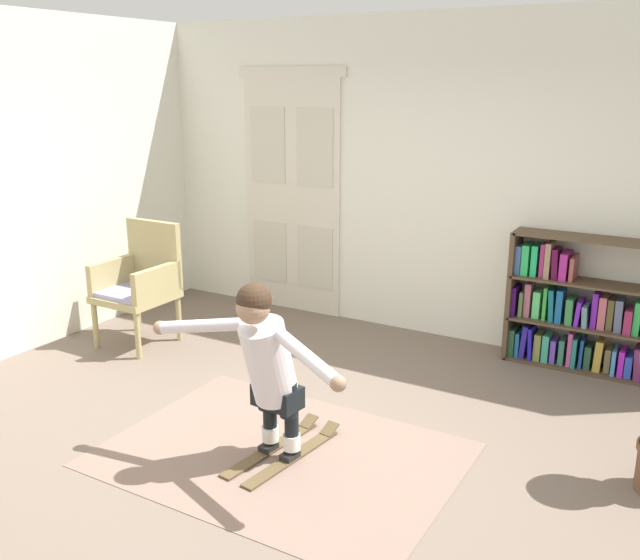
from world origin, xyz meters
TOP-DOWN VIEW (x-y plane):
  - ground_plane at (0.00, 0.00)m, footprint 7.20×7.20m
  - back_wall at (0.00, 2.60)m, footprint 6.00×0.10m
  - side_wall_left at (-3.00, 0.40)m, footprint 0.10×6.00m
  - double_door at (-1.53, 2.54)m, footprint 1.22×0.05m
  - rug at (0.00, -0.04)m, footprint 2.22×1.60m
  - bookshelf at (1.56, 2.39)m, footprint 1.70×0.30m
  - wicker_chair at (-2.21, 1.03)m, footprint 0.61×0.61m
  - skis_pair at (0.01, -0.01)m, footprint 0.38×0.92m
  - person_skier at (-0.01, -0.16)m, footprint 1.48×0.60m

SIDE VIEW (x-z plane):
  - ground_plane at x=0.00m, z-range 0.00..0.00m
  - rug at x=0.00m, z-range 0.00..0.01m
  - skis_pair at x=0.01m, z-range -0.01..0.06m
  - bookshelf at x=1.56m, z-range -0.10..1.02m
  - wicker_chair at x=-2.21m, z-range 0.03..1.13m
  - person_skier at x=-0.01m, z-range 0.14..1.27m
  - double_door at x=-1.53m, z-range 0.01..2.46m
  - back_wall at x=0.00m, z-range 0.00..2.90m
  - side_wall_left at x=-3.00m, z-range 0.00..2.90m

